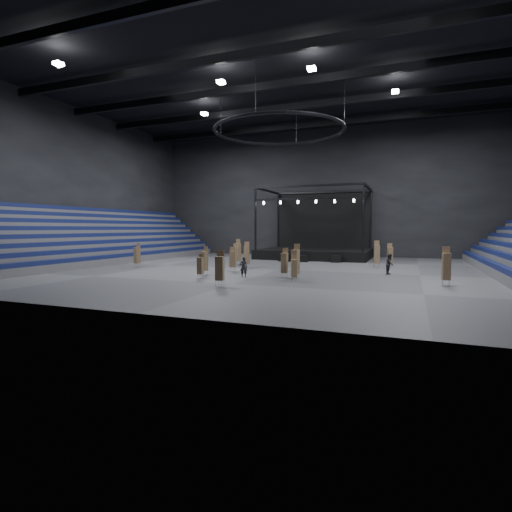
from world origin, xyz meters
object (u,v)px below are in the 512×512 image
(chair_stack_12, at_px, (295,261))
(chair_stack_3, at_px, (390,255))
(chair_stack_2, at_px, (295,258))
(chair_stack_4, at_px, (233,259))
(chair_stack_14, at_px, (247,254))
(crew_member, at_px, (390,264))
(stage, at_px, (316,247))
(flight_case_mid, at_px, (303,259))
(chair_stack_11, at_px, (220,268))
(man_center, at_px, (244,267))
(chair_stack_6, at_px, (285,262))
(chair_stack_13, at_px, (201,265))
(chair_stack_5, at_px, (377,254))
(chair_stack_7, at_px, (446,266))
(chair_stack_10, at_px, (294,268))
(chair_stack_0, at_px, (237,251))
(chair_stack_9, at_px, (137,255))
(chair_stack_8, at_px, (238,253))
(chair_stack_1, at_px, (205,260))
(flight_case_left, at_px, (284,258))
(flight_case_right, at_px, (336,259))

(chair_stack_12, bearing_deg, chair_stack_3, 76.61)
(chair_stack_2, relative_size, chair_stack_4, 0.86)
(chair_stack_14, relative_size, crew_member, 1.49)
(stage, distance_m, flight_case_mid, 6.94)
(flight_case_mid, bearing_deg, chair_stack_11, -90.54)
(man_center, bearing_deg, flight_case_mid, -116.14)
(chair_stack_14, bearing_deg, chair_stack_6, -60.98)
(chair_stack_13, height_order, chair_stack_14, chair_stack_14)
(chair_stack_5, xyz_separation_m, chair_stack_6, (-6.22, -10.95, -0.18))
(chair_stack_2, height_order, chair_stack_4, chair_stack_4)
(chair_stack_7, bearing_deg, chair_stack_4, 161.80)
(chair_stack_5, relative_size, chair_stack_6, 1.15)
(chair_stack_12, distance_m, crew_member, 9.01)
(stage, xyz_separation_m, chair_stack_11, (-0.26, -28.22, -0.16))
(chair_stack_3, distance_m, chair_stack_10, 15.12)
(chair_stack_2, height_order, chair_stack_14, chair_stack_14)
(man_center, bearing_deg, chair_stack_6, 171.09)
(chair_stack_0, xyz_separation_m, chair_stack_13, (2.29, -12.20, -0.39))
(chair_stack_9, distance_m, chair_stack_12, 17.69)
(chair_stack_8, bearing_deg, chair_stack_6, -29.60)
(flight_case_mid, xyz_separation_m, chair_stack_8, (-5.41, -6.56, 0.87))
(chair_stack_14, bearing_deg, chair_stack_5, 7.01)
(chair_stack_11, bearing_deg, chair_stack_12, 45.80)
(chair_stack_0, distance_m, man_center, 11.31)
(chair_stack_6, relative_size, crew_member, 1.35)
(chair_stack_1, bearing_deg, stage, 94.63)
(flight_case_left, xyz_separation_m, chair_stack_11, (2.03, -21.32, 0.84))
(chair_stack_9, xyz_separation_m, chair_stack_10, (17.71, -4.77, -0.24))
(stage, distance_m, chair_stack_5, 13.94)
(chair_stack_4, xyz_separation_m, crew_member, (13.41, 3.01, -0.33))
(chair_stack_4, relative_size, chair_stack_8, 0.95)
(chair_stack_3, height_order, chair_stack_9, chair_stack_9)
(flight_case_mid, xyz_separation_m, chair_stack_6, (2.42, -15.08, 0.84))
(chair_stack_0, xyz_separation_m, chair_stack_14, (2.37, -2.99, -0.08))
(chair_stack_2, bearing_deg, chair_stack_13, -110.84)
(flight_case_right, distance_m, chair_stack_8, 11.71)
(chair_stack_1, xyz_separation_m, chair_stack_11, (4.22, -5.63, 0.06))
(man_center, relative_size, crew_member, 0.93)
(flight_case_mid, distance_m, chair_stack_1, 16.36)
(flight_case_right, relative_size, chair_stack_2, 0.63)
(chair_stack_2, bearing_deg, chair_stack_1, -120.27)
(crew_member, bearing_deg, chair_stack_6, 134.57)
(chair_stack_3, relative_size, chair_stack_12, 0.89)
(chair_stack_8, height_order, chair_stack_14, chair_stack_14)
(flight_case_right, xyz_separation_m, chair_stack_2, (-2.70, -7.68, 0.61))
(flight_case_mid, xyz_separation_m, chair_stack_13, (-3.54, -18.01, 0.65))
(chair_stack_3, bearing_deg, chair_stack_12, -134.15)
(chair_stack_5, bearing_deg, chair_stack_6, -131.29)
(flight_case_right, bearing_deg, flight_case_mid, -169.68)
(chair_stack_5, bearing_deg, chair_stack_10, -122.19)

